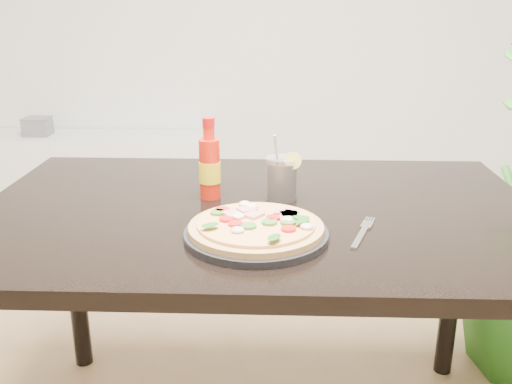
{
  "coord_description": "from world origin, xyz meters",
  "views": [
    {
      "loc": [
        0.33,
        -1.12,
        1.24
      ],
      "look_at": [
        0.28,
        0.1,
        0.83
      ],
      "focal_mm": 40.0,
      "sensor_mm": 36.0,
      "label": 1
    }
  ],
  "objects_px": {
    "cola_cup": "(282,179)",
    "pizza": "(257,226)",
    "media_console": "(87,176)",
    "hot_sauce_bottle": "(210,167)",
    "plate": "(256,234)",
    "dining_table": "(258,237)",
    "fork": "(363,231)"
  },
  "relations": [
    {
      "from": "cola_cup",
      "to": "pizza",
      "type": "bearing_deg",
      "value": -101.92
    },
    {
      "from": "pizza",
      "to": "media_console",
      "type": "bearing_deg",
      "value": 117.98
    },
    {
      "from": "cola_cup",
      "to": "media_console",
      "type": "relative_size",
      "value": 0.12
    },
    {
      "from": "hot_sauce_bottle",
      "to": "cola_cup",
      "type": "xyz_separation_m",
      "value": [
        0.19,
        0.0,
        -0.03
      ]
    },
    {
      "from": "plate",
      "to": "cola_cup",
      "type": "xyz_separation_m",
      "value": [
        0.06,
        0.26,
        0.04
      ]
    },
    {
      "from": "dining_table",
      "to": "hot_sauce_bottle",
      "type": "distance_m",
      "value": 0.22
    },
    {
      "from": "hot_sauce_bottle",
      "to": "media_console",
      "type": "relative_size",
      "value": 0.15
    },
    {
      "from": "dining_table",
      "to": "hot_sauce_bottle",
      "type": "bearing_deg",
      "value": 152.31
    },
    {
      "from": "dining_table",
      "to": "cola_cup",
      "type": "relative_size",
      "value": 8.06
    },
    {
      "from": "hot_sauce_bottle",
      "to": "fork",
      "type": "xyz_separation_m",
      "value": [
        0.37,
        -0.22,
        -0.08
      ]
    },
    {
      "from": "plate",
      "to": "hot_sauce_bottle",
      "type": "height_order",
      "value": "hot_sauce_bottle"
    },
    {
      "from": "dining_table",
      "to": "media_console",
      "type": "distance_m",
      "value": 2.18
    },
    {
      "from": "hot_sauce_bottle",
      "to": "fork",
      "type": "relative_size",
      "value": 1.16
    },
    {
      "from": "media_console",
      "to": "pizza",
      "type": "bearing_deg",
      "value": -62.02
    },
    {
      "from": "dining_table",
      "to": "cola_cup",
      "type": "height_order",
      "value": "cola_cup"
    },
    {
      "from": "hot_sauce_bottle",
      "to": "cola_cup",
      "type": "distance_m",
      "value": 0.19
    },
    {
      "from": "fork",
      "to": "dining_table",
      "type": "bearing_deg",
      "value": 166.59
    },
    {
      "from": "hot_sauce_bottle",
      "to": "plate",
      "type": "bearing_deg",
      "value": -63.64
    },
    {
      "from": "fork",
      "to": "media_console",
      "type": "bearing_deg",
      "value": 142.92
    },
    {
      "from": "plate",
      "to": "dining_table",
      "type": "bearing_deg",
      "value": 90.89
    },
    {
      "from": "plate",
      "to": "cola_cup",
      "type": "distance_m",
      "value": 0.27
    },
    {
      "from": "plate",
      "to": "pizza",
      "type": "distance_m",
      "value": 0.02
    },
    {
      "from": "hot_sauce_bottle",
      "to": "cola_cup",
      "type": "height_order",
      "value": "hot_sauce_bottle"
    },
    {
      "from": "dining_table",
      "to": "pizza",
      "type": "distance_m",
      "value": 0.22
    },
    {
      "from": "plate",
      "to": "fork",
      "type": "height_order",
      "value": "plate"
    },
    {
      "from": "dining_table",
      "to": "media_console",
      "type": "bearing_deg",
      "value": 120.3
    },
    {
      "from": "hot_sauce_bottle",
      "to": "cola_cup",
      "type": "relative_size",
      "value": 1.22
    },
    {
      "from": "dining_table",
      "to": "fork",
      "type": "bearing_deg",
      "value": -32.93
    },
    {
      "from": "fork",
      "to": "media_console",
      "type": "distance_m",
      "value": 2.45
    },
    {
      "from": "fork",
      "to": "pizza",
      "type": "bearing_deg",
      "value": -151.63
    },
    {
      "from": "pizza",
      "to": "cola_cup",
      "type": "bearing_deg",
      "value": 78.08
    },
    {
      "from": "media_console",
      "to": "hot_sauce_bottle",
      "type": "bearing_deg",
      "value": -61.85
    }
  ]
}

